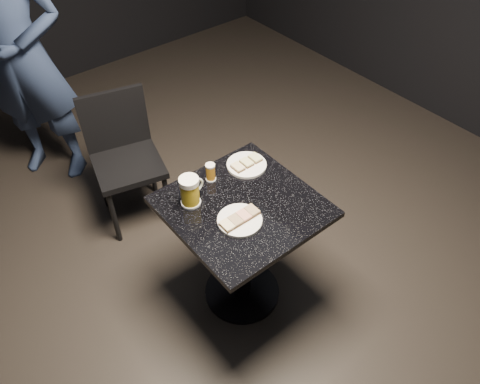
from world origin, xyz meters
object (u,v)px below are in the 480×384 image
object	(u,v)px
beer_tumbler	(211,172)
chair	(124,152)
patron	(21,55)
plate_large	(240,220)
beer_mug	(190,191)
plate_small	(247,165)
table	(242,237)

from	to	relation	value
beer_tumbler	chair	world-z (taller)	chair
chair	patron	bearing A→B (deg)	106.40
plate_large	beer_mug	xyz separation A→B (m)	(-0.11, 0.25, 0.07)
chair	beer_mug	bearing A→B (deg)	-93.25
plate_large	chair	distance (m)	1.13
plate_small	beer_tumbler	bearing A→B (deg)	170.54
beer_tumbler	chair	distance (m)	0.84
table	chair	size ratio (longest dim) A/B	0.86
beer_mug	chair	size ratio (longest dim) A/B	0.18
plate_large	plate_small	bearing A→B (deg)	45.84
plate_small	beer_mug	xyz separation A→B (m)	(-0.38, -0.04, 0.07)
patron	beer_tumbler	bearing A→B (deg)	-30.05
beer_mug	chair	world-z (taller)	beer_mug
beer_mug	chair	distance (m)	0.91
plate_small	beer_tumbler	xyz separation A→B (m)	(-0.21, 0.03, 0.04)
table	beer_tumbler	bearing A→B (deg)	92.68
beer_tumbler	chair	bearing A→B (deg)	99.22
table	beer_mug	bearing A→B (deg)	137.72
table	chair	distance (m)	1.03
table	beer_mug	size ratio (longest dim) A/B	4.75
plate_small	chair	world-z (taller)	chair
table	chair	bearing A→B (deg)	97.67
patron	beer_tumbler	world-z (taller)	patron
beer_tumbler	plate_small	bearing A→B (deg)	-9.46
patron	beer_tumbler	distance (m)	1.60
beer_mug	beer_tumbler	size ratio (longest dim) A/B	1.61
chair	beer_tumbler	bearing A→B (deg)	-80.78
patron	beer_tumbler	size ratio (longest dim) A/B	18.96
plate_small	table	xyz separation A→B (m)	(-0.20, -0.21, -0.25)
patron	chair	distance (m)	0.92
patron	chair	size ratio (longest dim) A/B	2.12
plate_small	beer_mug	size ratio (longest dim) A/B	1.34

